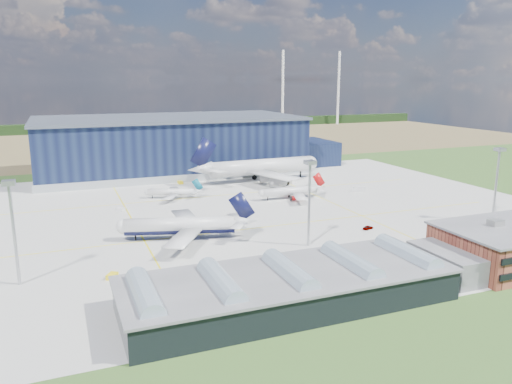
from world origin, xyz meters
name	(u,v)px	position (x,y,z in m)	size (l,w,h in m)	color
ground	(235,221)	(0.00, 0.00, 0.00)	(600.00, 600.00, 0.00)	#2E521E
apron	(225,213)	(0.00, 10.00, 0.03)	(220.00, 160.00, 0.08)	#AEADA8
farmland	(133,142)	(0.00, 220.00, 0.00)	(600.00, 220.00, 0.01)	olive
treeline	(119,126)	(0.00, 300.00, 4.00)	(600.00, 8.00, 8.00)	black
hangar	(175,147)	(2.81, 94.80, 11.62)	(145.00, 62.00, 26.10)	#0F1734
glass_concourse	(305,283)	(-6.45, -60.00, 3.69)	(78.00, 23.00, 8.60)	black
light_mast_west	(12,216)	(-60.00, -30.00, 15.43)	(2.60, 2.60, 23.00)	#ABACB1
light_mast_center	(310,189)	(10.00, -30.00, 15.43)	(2.60, 2.60, 23.00)	#ABACB1
light_mast_east	(497,172)	(75.00, -30.00, 15.43)	(2.60, 2.60, 23.00)	#ABACB1
airliner_navy	(180,217)	(-20.39, -12.00, 6.36)	(39.02, 38.17, 12.72)	silver
airliner_red	(289,187)	(28.43, 20.26, 4.48)	(27.47, 26.87, 8.96)	silver
airliner_widebody	(262,159)	(31.79, 54.71, 9.85)	(60.40, 59.09, 19.70)	silver
airliner_regional	(171,189)	(-12.13, 37.27, 3.67)	(22.49, 22.00, 7.33)	silver
gse_tug_a	(309,260)	(4.23, -41.58, 0.75)	(2.21, 3.62, 1.51)	yellow
gse_tug_b	(112,276)	(-41.06, -34.00, 0.60)	(1.85, 2.77, 1.20)	yellow
gse_cart_a	(293,182)	(41.81, 44.99, 0.68)	(2.11, 3.16, 1.37)	silver
gse_van_b	(359,189)	(59.08, 21.03, 1.06)	(2.11, 4.61, 2.11)	silver
gse_tug_c	(180,182)	(-2.82, 62.00, 0.63)	(1.80, 2.88, 1.26)	yellow
gse_cart_b	(120,210)	(-32.12, 24.92, 0.61)	(1.87, 2.80, 1.21)	silver
car_a	(368,227)	(33.26, -23.55, 0.63)	(1.48, 3.68, 1.25)	#99999E
car_b	(435,246)	(40.05, -44.13, 0.55)	(1.16, 3.34, 1.10)	#99999E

